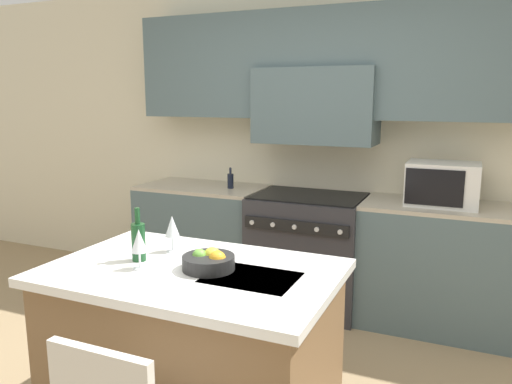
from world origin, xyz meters
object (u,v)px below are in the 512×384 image
at_px(range_stove, 308,251).
at_px(wine_glass_far, 172,227).
at_px(wine_glass_near, 139,242).
at_px(oil_bottle_on_counter, 230,180).
at_px(wine_bottle, 138,241).
at_px(microwave, 442,184).
at_px(fruit_bowl, 209,261).

relative_size(range_stove, wine_glass_far, 4.73).
height_order(wine_glass_near, oil_bottle_on_counter, oil_bottle_on_counter).
distance_m(range_stove, wine_bottle, 1.90).
xyz_separation_m(microwave, wine_glass_far, (-1.27, -1.61, -0.07)).
relative_size(range_stove, microwave, 1.88).
xyz_separation_m(wine_glass_near, oil_bottle_on_counter, (-0.45, 1.90, -0.02)).
distance_m(range_stove, oil_bottle_on_counter, 0.90).
bearing_deg(wine_bottle, oil_bottle_on_counter, 101.65).
xyz_separation_m(range_stove, microwave, (1.00, 0.02, 0.63)).
relative_size(range_stove, wine_bottle, 3.40).
distance_m(microwave, wine_bottle, 2.26).
xyz_separation_m(range_stove, oil_bottle_on_counter, (-0.71, 0.01, 0.54)).
bearing_deg(microwave, range_stove, -178.94).
xyz_separation_m(wine_glass_near, fruit_bowl, (0.31, 0.13, -0.09)).
bearing_deg(wine_bottle, range_stove, 79.15).
distance_m(fruit_bowl, oil_bottle_on_counter, 1.93).
bearing_deg(wine_bottle, fruit_bowl, 3.87).
bearing_deg(fruit_bowl, oil_bottle_on_counter, 113.36).
relative_size(microwave, oil_bottle_on_counter, 2.76).
xyz_separation_m(fruit_bowl, oil_bottle_on_counter, (-0.77, 1.77, 0.07)).
xyz_separation_m(microwave, wine_bottle, (-1.35, -1.81, -0.10)).
bearing_deg(microwave, wine_glass_near, -123.47).
xyz_separation_m(range_stove, fruit_bowl, (0.05, -1.76, 0.47)).
bearing_deg(microwave, oil_bottle_on_counter, -179.60).
distance_m(range_stove, wine_glass_far, 1.71).
xyz_separation_m(range_stove, wine_glass_far, (-0.27, -1.59, 0.56)).
bearing_deg(microwave, wine_glass_far, -128.19).
bearing_deg(microwave, fruit_bowl, -118.07).
relative_size(wine_glass_far, oil_bottle_on_counter, 1.10).
bearing_deg(range_stove, microwave, 1.06).
bearing_deg(wine_glass_near, microwave, 56.53).
height_order(wine_glass_near, fruit_bowl, wine_glass_near).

